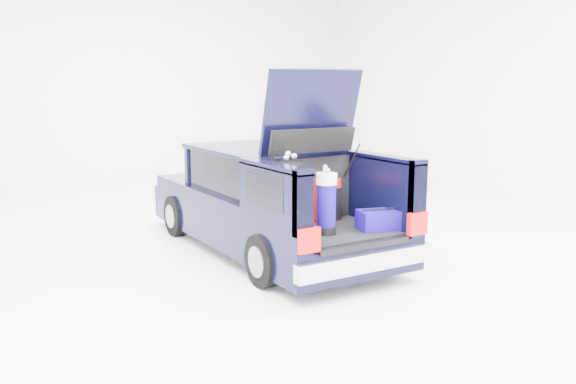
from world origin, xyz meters
TOP-DOWN VIEW (x-y plane):
  - ground at (0.00, 0.00)m, footprint 14.00×14.00m
  - car at (-0.00, 0.11)m, footprint 1.87×4.65m
  - red_suitcase at (0.20, -1.09)m, footprint 0.39×0.32m
  - black_golf_bag at (-0.50, -1.39)m, footprint 0.37×0.44m
  - blue_golf_bag at (-0.16, -1.62)m, footprint 0.24×0.24m
  - blue_duffel at (0.50, -1.76)m, footprint 0.54×0.42m

SIDE VIEW (x-z plane):
  - ground at x=0.00m, z-range 0.00..0.00m
  - car at x=0.00m, z-range -0.56..1.91m
  - blue_duffel at x=0.50m, z-range 0.59..0.84m
  - red_suitcase at x=0.20m, z-range 0.58..1.15m
  - blue_golf_bag at x=-0.16m, z-range 0.56..1.36m
  - black_golf_bag at x=-0.50m, z-range 0.55..1.50m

